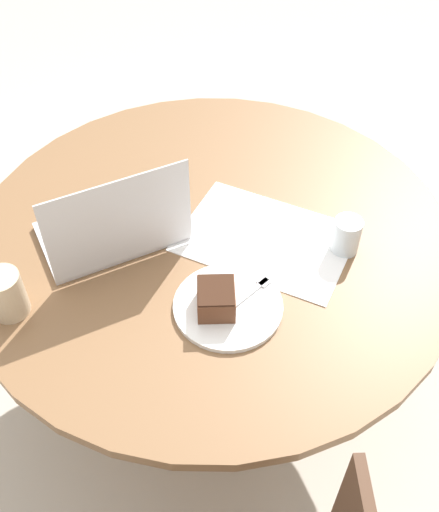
% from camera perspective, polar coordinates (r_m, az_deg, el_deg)
% --- Properties ---
extents(ground_plane, '(12.00, 12.00, 0.00)m').
position_cam_1_polar(ground_plane, '(2.08, -0.54, -11.58)').
color(ground_plane, '#B7AD9E').
extents(dining_table, '(1.23, 1.23, 0.71)m').
position_cam_1_polar(dining_table, '(1.63, -0.68, -1.40)').
color(dining_table, brown).
rests_on(dining_table, ground_plane).
extents(paper_document, '(0.47, 0.38, 0.00)m').
position_cam_1_polar(paper_document, '(1.50, 4.40, 1.67)').
color(paper_document, white).
rests_on(paper_document, dining_table).
extents(plate, '(0.25, 0.25, 0.01)m').
position_cam_1_polar(plate, '(1.35, 0.82, -4.78)').
color(plate, white).
rests_on(plate, dining_table).
extents(cake_slice, '(0.12, 0.12, 0.06)m').
position_cam_1_polar(cake_slice, '(1.32, -0.32, -4.07)').
color(cake_slice, brown).
rests_on(cake_slice, plate).
extents(fork, '(0.03, 0.17, 0.00)m').
position_cam_1_polar(fork, '(1.36, 2.72, -3.67)').
color(fork, silver).
rests_on(fork, plate).
extents(coffee_glass, '(0.08, 0.08, 0.11)m').
position_cam_1_polar(coffee_glass, '(1.39, -19.68, -3.44)').
color(coffee_glass, '#C6AD89').
rests_on(coffee_glass, dining_table).
extents(water_glass, '(0.07, 0.07, 0.09)m').
position_cam_1_polar(water_glass, '(1.48, 11.99, 1.93)').
color(water_glass, silver).
rests_on(water_glass, dining_table).
extents(laptop, '(0.34, 0.40, 0.26)m').
position_cam_1_polar(laptop, '(1.48, -10.06, 2.60)').
color(laptop, silver).
rests_on(laptop, dining_table).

